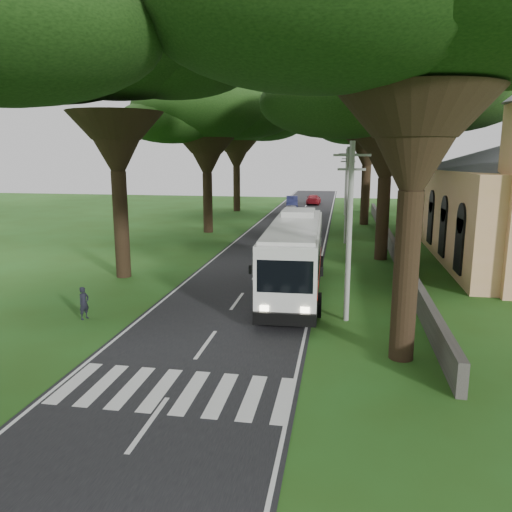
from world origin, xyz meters
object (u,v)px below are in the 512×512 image
object	(u,v)px
pole_mid	(347,194)
coach_bus	(295,254)
distant_car_b	(292,201)
pole_near	(349,230)
distant_car_a	(291,211)
pole_far	(346,181)
pedestrian	(84,303)
distant_car_c	(313,199)

from	to	relation	value
pole_mid	coach_bus	world-z (taller)	pole_mid
coach_bus	distant_car_b	size ratio (longest dim) A/B	2.88
pole_near	pole_mid	distance (m)	20.00
coach_bus	distant_car_a	xyz separation A→B (m)	(-3.50, 32.45, -1.31)
pole_mid	coach_bus	xyz separation A→B (m)	(-2.80, -15.47, -2.12)
pole_far	pedestrian	bearing A→B (deg)	-105.79
coach_bus	distant_car_c	distance (m)	47.80
pole_far	pedestrian	xyz separation A→B (m)	(-11.84, -41.87, -3.42)
pole_mid	distant_car_a	bearing A→B (deg)	110.36
distant_car_a	pole_near	bearing A→B (deg)	101.24
pole_far	distant_car_a	bearing A→B (deg)	-154.34
pole_far	pedestrian	world-z (taller)	pole_far
distant_car_b	pedestrian	bearing A→B (deg)	-101.15
distant_car_a	distant_car_c	size ratio (longest dim) A/B	0.87
pole_far	coach_bus	size ratio (longest dim) A/B	0.61
pole_near	coach_bus	xyz separation A→B (m)	(-2.80, 4.53, -2.12)
pedestrian	distant_car_a	bearing A→B (deg)	9.43
pole_far	coach_bus	distance (m)	35.65
pole_near	distant_car_a	world-z (taller)	pole_near
distant_car_c	pole_near	bearing A→B (deg)	95.38
pole_far	coach_bus	world-z (taller)	pole_far
pole_near	pole_mid	size ratio (longest dim) A/B	1.00
distant_car_c	distant_car_a	bearing A→B (deg)	83.94
distant_car_b	pole_mid	bearing A→B (deg)	-81.44
distant_car_a	distant_car_c	bearing A→B (deg)	-94.87
pole_far	distant_car_a	xyz separation A→B (m)	(-6.30, -3.03, -3.43)
distant_car_b	pedestrian	world-z (taller)	distant_car_b
coach_bus	distant_car_b	world-z (taller)	coach_bus
pole_near	coach_bus	size ratio (longest dim) A/B	0.61
pole_near	pedestrian	world-z (taller)	pole_near
pole_mid	distant_car_a	distance (m)	18.43
coach_bus	distant_car_a	distance (m)	32.66
pole_mid	distant_car_c	size ratio (longest dim) A/B	1.65
distant_car_a	distant_car_b	distance (m)	11.35
pole_far	distant_car_b	distance (m)	11.59
pedestrian	pole_mid	bearing A→B (deg)	-10.89
pole_far	coach_bus	bearing A→B (deg)	-94.52
pole_near	pedestrian	size ratio (longest dim) A/B	5.27
coach_bus	distant_car_a	bearing A→B (deg)	94.40
distant_car_c	pedestrian	world-z (taller)	pedestrian
pole_mid	pole_far	xyz separation A→B (m)	(0.00, 20.00, 0.00)
pedestrian	pole_far	bearing A→B (deg)	1.76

